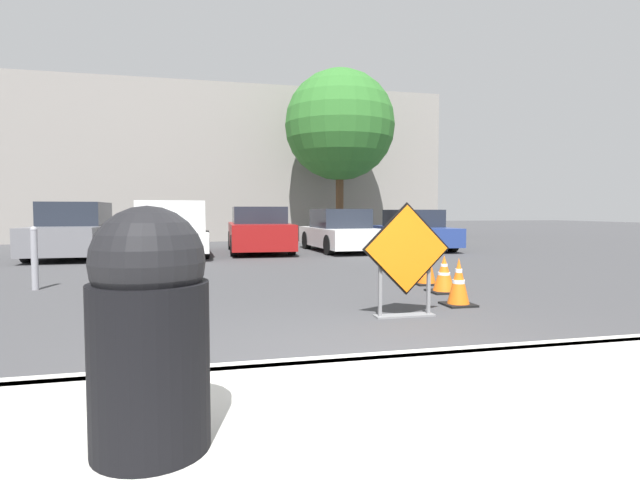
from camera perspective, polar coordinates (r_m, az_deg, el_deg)
ground_plane at (r=13.99m, az=-7.70°, el=-2.19°), size 96.00×96.00×0.00m
sidewalk_strip at (r=3.02m, az=16.09°, el=-21.74°), size 29.31×2.98×0.14m
curb_lip at (r=4.29m, az=5.97°, el=-13.93°), size 29.31×0.20×0.14m
road_closed_sign at (r=6.36m, az=9.83°, el=-1.96°), size 1.17×0.20×1.45m
traffic_cone_nearest at (r=7.35m, az=15.55°, el=-4.70°), size 0.42×0.42×0.68m
traffic_cone_second at (r=8.48m, az=13.99°, el=-3.85°), size 0.49×0.49×0.61m
traffic_cone_third at (r=9.32m, az=12.08°, el=-2.63°), size 0.46×0.46×0.79m
parked_car_nearest at (r=16.22m, az=-26.14°, el=0.82°), size 1.92×4.64×1.60m
pickup_truck at (r=15.51m, az=-16.59°, el=0.95°), size 2.19×5.12×1.62m
parked_car_second at (r=16.30m, az=-6.97°, el=1.01°), size 2.02×4.32×1.47m
parked_car_third at (r=16.64m, az=2.38°, el=0.93°), size 2.05×4.27×1.41m
parked_car_fourth at (r=17.75m, az=10.63°, el=1.02°), size 2.06×4.33×1.38m
trash_bin at (r=2.67m, az=-18.92°, el=-9.45°), size 0.59×0.59×1.23m
bollard_nearest at (r=9.38m, az=-18.64°, el=-2.13°), size 0.12×0.12×0.90m
bollard_second at (r=9.73m, az=-29.84°, el=-1.66°), size 0.12×0.12×1.08m
building_facade_backdrop at (r=24.81m, az=-13.03°, el=8.16°), size 21.93×5.00×6.92m
street_tree_behind_lot at (r=20.83m, az=2.28°, el=12.96°), size 4.48×4.48×7.07m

